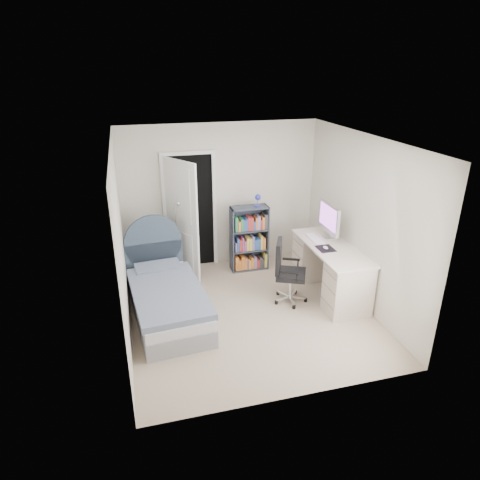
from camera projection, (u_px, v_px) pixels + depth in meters
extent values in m
cube|color=tan|center=(249.00, 313.00, 6.31)|extent=(3.40, 3.60, 0.05)
cube|color=white|center=(251.00, 138.00, 5.33)|extent=(3.40, 3.60, 0.05)
cube|color=beige|center=(220.00, 196.00, 7.44)|extent=(3.40, 0.05, 2.50)
cube|color=beige|center=(302.00, 299.00, 4.19)|extent=(3.40, 0.05, 2.50)
cube|color=beige|center=(119.00, 246.00, 5.40)|extent=(0.05, 3.60, 2.50)
cube|color=beige|center=(363.00, 222.00, 6.23)|extent=(0.05, 3.60, 2.50)
cube|color=black|center=(190.00, 212.00, 7.38)|extent=(0.80, 0.01, 2.00)
cube|color=white|center=(165.00, 215.00, 7.26)|extent=(0.06, 0.06, 2.00)
cube|color=white|center=(215.00, 211.00, 7.46)|extent=(0.06, 0.06, 2.00)
cube|color=white|center=(187.00, 153.00, 6.96)|extent=(0.92, 0.06, 0.06)
cube|color=white|center=(182.00, 220.00, 7.01)|extent=(0.45, 0.71, 2.00)
cube|color=gray|center=(168.00, 309.00, 6.13)|extent=(1.08, 1.99, 0.25)
cube|color=silver|center=(167.00, 297.00, 6.06)|extent=(1.05, 1.95, 0.15)
cube|color=slate|center=(168.00, 293.00, 5.93)|extent=(1.09, 1.71, 0.10)
cube|color=slate|center=(158.00, 268.00, 6.61)|extent=(0.72, 0.44, 0.12)
cube|color=#3C4B5C|center=(155.00, 264.00, 6.90)|extent=(0.91, 0.14, 0.77)
cylinder|color=#3C4B5C|center=(153.00, 242.00, 6.75)|extent=(0.91, 0.14, 0.91)
cylinder|color=tan|center=(150.00, 266.00, 7.18)|extent=(0.03, 0.03, 0.48)
cylinder|color=tan|center=(149.00, 258.00, 7.47)|extent=(0.03, 0.03, 0.48)
cylinder|color=tan|center=(169.00, 263.00, 7.26)|extent=(0.03, 0.03, 0.48)
cylinder|color=tan|center=(167.00, 256.00, 7.55)|extent=(0.03, 0.03, 0.48)
cube|color=tan|center=(158.00, 249.00, 7.28)|extent=(0.38, 0.38, 0.03)
cube|color=tan|center=(159.00, 264.00, 7.39)|extent=(0.34, 0.34, 0.02)
cube|color=#B24C33|center=(155.00, 247.00, 7.25)|extent=(0.15, 0.21, 0.03)
cube|color=#3F598C|center=(155.00, 246.00, 7.24)|extent=(0.14, 0.20, 0.03)
cube|color=#D8CC7F|center=(154.00, 244.00, 7.23)|extent=(0.13, 0.19, 0.03)
cylinder|color=silver|center=(179.00, 275.00, 7.37)|extent=(0.19, 0.19, 0.02)
cylinder|color=silver|center=(177.00, 239.00, 7.12)|extent=(0.02, 0.02, 1.32)
sphere|color=silver|center=(179.00, 204.00, 6.85)|extent=(0.08, 0.08, 0.08)
cube|color=#383F4C|center=(232.00, 240.00, 7.33)|extent=(0.02, 0.28, 1.15)
cube|color=#383F4C|center=(266.00, 237.00, 7.48)|extent=(0.02, 0.28, 1.15)
cube|color=#383F4C|center=(249.00, 207.00, 7.19)|extent=(0.64, 0.28, 0.02)
cube|color=#383F4C|center=(249.00, 268.00, 7.62)|extent=(0.64, 0.28, 0.02)
cube|color=#383F4C|center=(247.00, 236.00, 7.53)|extent=(0.64, 0.01, 1.15)
cube|color=#383F4C|center=(249.00, 249.00, 7.49)|extent=(0.60, 0.26, 0.02)
cube|color=#383F4C|center=(249.00, 230.00, 7.34)|extent=(0.60, 0.26, 0.02)
cylinder|color=#272DA9|center=(257.00, 206.00, 7.21)|extent=(0.11, 0.11, 0.02)
cylinder|color=silver|center=(257.00, 201.00, 7.19)|extent=(0.01, 0.01, 0.15)
sphere|color=#272DA9|center=(258.00, 197.00, 7.13)|extent=(0.10, 0.10, 0.10)
cube|color=orange|center=(236.00, 262.00, 7.49)|extent=(0.05, 0.19, 0.25)
cube|color=orange|center=(239.00, 264.00, 7.52)|extent=(0.05, 0.19, 0.19)
cube|color=orange|center=(242.00, 262.00, 7.52)|extent=(0.05, 0.19, 0.24)
cube|color=orange|center=(245.00, 262.00, 7.54)|extent=(0.04, 0.19, 0.21)
cube|color=#994C7F|center=(247.00, 263.00, 7.55)|extent=(0.02, 0.19, 0.19)
cube|color=#D8BF4C|center=(249.00, 263.00, 7.57)|extent=(0.03, 0.19, 0.16)
cube|color=orange|center=(251.00, 262.00, 7.57)|extent=(0.05, 0.19, 0.19)
cube|color=#7F72B2|center=(254.00, 261.00, 7.58)|extent=(0.04, 0.19, 0.21)
cube|color=#B23333|center=(257.00, 262.00, 7.60)|extent=(0.05, 0.19, 0.15)
cube|color=#3F3F3F|center=(260.00, 261.00, 7.61)|extent=(0.04, 0.19, 0.18)
cube|color=#3F3F3F|center=(262.00, 262.00, 7.63)|extent=(0.03, 0.19, 0.16)
cube|color=#D8BF4C|center=(264.00, 259.00, 7.62)|extent=(0.04, 0.19, 0.25)
cube|color=#7F72B2|center=(235.00, 246.00, 7.37)|extent=(0.03, 0.19, 0.16)
cube|color=#335999|center=(237.00, 244.00, 7.36)|extent=(0.04, 0.19, 0.23)
cube|color=#B23333|center=(240.00, 244.00, 7.38)|extent=(0.05, 0.19, 0.21)
cube|color=#994C7F|center=(242.00, 243.00, 7.38)|extent=(0.02, 0.19, 0.24)
cube|color=#994C7F|center=(244.00, 245.00, 7.41)|extent=(0.04, 0.19, 0.17)
cube|color=#D8BF4C|center=(247.00, 243.00, 7.41)|extent=(0.04, 0.19, 0.23)
cube|color=#D8BF4C|center=(249.00, 243.00, 7.42)|extent=(0.05, 0.19, 0.22)
cube|color=#7F72B2|center=(252.00, 242.00, 7.43)|extent=(0.03, 0.19, 0.24)
cube|color=#335999|center=(255.00, 243.00, 7.45)|extent=(0.05, 0.19, 0.18)
cube|color=#335999|center=(258.00, 243.00, 7.46)|extent=(0.05, 0.19, 0.19)
cube|color=#D8BF4C|center=(260.00, 241.00, 7.46)|extent=(0.04, 0.19, 0.24)
cube|color=orange|center=(263.00, 242.00, 7.48)|extent=(0.05, 0.19, 0.20)
cube|color=#337F4C|center=(236.00, 223.00, 7.21)|extent=(0.05, 0.19, 0.25)
cube|color=orange|center=(238.00, 225.00, 7.24)|extent=(0.04, 0.19, 0.17)
cube|color=#337F4C|center=(241.00, 224.00, 7.24)|extent=(0.04, 0.19, 0.22)
cube|color=#335999|center=(244.00, 224.00, 7.26)|extent=(0.03, 0.19, 0.20)
cube|color=#335999|center=(246.00, 224.00, 7.26)|extent=(0.03, 0.19, 0.21)
cube|color=#B23333|center=(248.00, 223.00, 7.27)|extent=(0.04, 0.19, 0.24)
cube|color=#B23333|center=(251.00, 223.00, 7.28)|extent=(0.05, 0.19, 0.23)
cube|color=#335999|center=(253.00, 225.00, 7.31)|extent=(0.03, 0.19, 0.15)
cube|color=orange|center=(255.00, 223.00, 7.30)|extent=(0.03, 0.19, 0.21)
cube|color=#7F72B2|center=(258.00, 222.00, 7.31)|extent=(0.05, 0.19, 0.24)
cube|color=#B23333|center=(260.00, 223.00, 7.33)|extent=(0.03, 0.19, 0.17)
cube|color=orange|center=(262.00, 222.00, 7.33)|extent=(0.04, 0.19, 0.21)
cube|color=#3F3F3F|center=(265.00, 221.00, 7.34)|extent=(0.05, 0.19, 0.26)
cube|color=beige|center=(332.00, 247.00, 6.50)|extent=(0.67, 1.66, 0.03)
cube|color=beige|center=(348.00, 289.00, 6.14)|extent=(0.61, 0.44, 0.78)
cube|color=beige|center=(314.00, 256.00, 7.18)|extent=(0.61, 0.44, 0.78)
cube|color=silver|center=(329.00, 237.00, 6.82)|extent=(0.18, 0.18, 0.01)
cube|color=silver|center=(331.00, 230.00, 6.78)|extent=(0.03, 0.07, 0.24)
cube|color=silver|center=(329.00, 218.00, 6.69)|extent=(0.05, 0.62, 0.44)
cube|color=#BA58D7|center=(328.00, 217.00, 6.67)|extent=(0.00, 0.55, 0.35)
cube|color=white|center=(315.00, 239.00, 6.76)|extent=(0.14, 0.44, 0.02)
cube|color=black|center=(325.00, 249.00, 6.42)|extent=(0.24, 0.29, 0.00)
ellipsoid|color=white|center=(326.00, 248.00, 6.41)|extent=(0.07, 0.11, 0.03)
cube|color=silver|center=(298.00, 298.00, 6.56)|extent=(0.24, 0.14, 0.02)
cylinder|color=black|center=(306.00, 300.00, 6.55)|extent=(0.07, 0.07, 0.05)
cube|color=silver|center=(293.00, 294.00, 6.68)|extent=(0.20, 0.21, 0.02)
cylinder|color=black|center=(295.00, 292.00, 6.79)|extent=(0.07, 0.07, 0.05)
cube|color=silver|center=(284.00, 294.00, 6.66)|extent=(0.15, 0.24, 0.02)
cylinder|color=black|center=(278.00, 293.00, 6.75)|extent=(0.07, 0.07, 0.05)
cube|color=silver|center=(283.00, 299.00, 6.53)|extent=(0.25, 0.08, 0.02)
cylinder|color=black|center=(276.00, 302.00, 6.49)|extent=(0.07, 0.07, 0.05)
cube|color=silver|center=(292.00, 301.00, 6.47)|extent=(0.06, 0.25, 0.02)
cylinder|color=black|center=(294.00, 307.00, 6.37)|extent=(0.07, 0.07, 0.05)
cylinder|color=silver|center=(290.00, 286.00, 6.51)|extent=(0.06, 0.06, 0.38)
cube|color=black|center=(291.00, 274.00, 6.43)|extent=(0.57, 0.57, 0.08)
cube|color=black|center=(279.00, 256.00, 6.35)|extent=(0.22, 0.38, 0.49)
cube|color=black|center=(289.00, 273.00, 6.16)|extent=(0.26, 0.14, 0.03)
cube|color=black|center=(291.00, 259.00, 6.59)|extent=(0.26, 0.14, 0.03)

